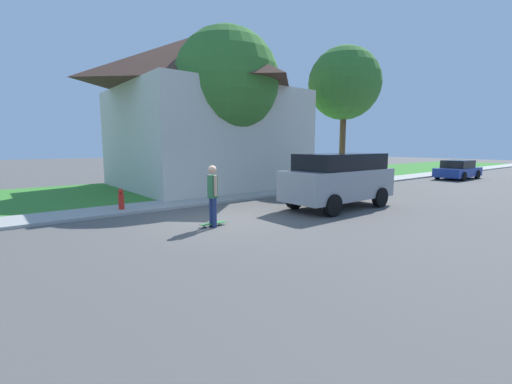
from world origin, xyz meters
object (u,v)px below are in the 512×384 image
at_px(skateboarder, 213,193).
at_px(fire_hydrant, 121,199).
at_px(car_down_street, 458,170).
at_px(suv_parked, 339,178).
at_px(skateboard, 213,223).
at_px(lawn_tree_far, 344,84).
at_px(lawn_tree_near, 227,81).

bearing_deg(skateboarder, fire_hydrant, -161.25).
relative_size(car_down_street, skateboarder, 2.26).
xyz_separation_m(suv_parked, car_down_street, (-1.87, 15.73, -0.49)).
xyz_separation_m(skateboarder, fire_hydrant, (-4.02, -1.37, -0.56)).
xyz_separation_m(suv_parked, skateboard, (-0.40, -5.32, -1.05)).
distance_m(lawn_tree_far, skateboarder, 14.12).
height_order(skateboarder, skateboard, skateboarder).
height_order(skateboarder, fire_hydrant, skateboarder).
height_order(lawn_tree_far, suv_parked, lawn_tree_far).
height_order(lawn_tree_far, fire_hydrant, lawn_tree_far).
bearing_deg(fire_hydrant, suv_parked, 57.30).
bearing_deg(skateboard, fire_hydrant, -160.03).
distance_m(car_down_street, fire_hydrant, 22.61).
bearing_deg(lawn_tree_near, fire_hydrant, -73.02).
relative_size(skateboarder, skateboard, 2.18).
xyz_separation_m(car_down_street, skateboard, (1.46, -21.05, -0.55)).
bearing_deg(suv_parked, lawn_tree_far, 126.86).
distance_m(suv_parked, skateboard, 5.43).
bearing_deg(skateboard, skateboarder, -34.25).
relative_size(lawn_tree_far, suv_parked, 1.77).
distance_m(skateboarder, skateboard, 0.94).
bearing_deg(lawn_tree_far, skateboarder, -68.40).
distance_m(lawn_tree_near, skateboard, 8.93).
height_order(lawn_tree_near, skateboarder, lawn_tree_near).
distance_m(skateboard, fire_hydrant, 4.20).
relative_size(skateboarder, fire_hydrant, 2.43).
relative_size(suv_parked, skateboard, 5.56).
height_order(car_down_street, fire_hydrant, car_down_street).
bearing_deg(fire_hydrant, lawn_tree_near, 106.98).
xyz_separation_m(lawn_tree_near, skateboard, (5.69, -4.34, -5.34)).
bearing_deg(suv_parked, car_down_street, 96.76).
relative_size(lawn_tree_near, suv_parked, 1.71).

